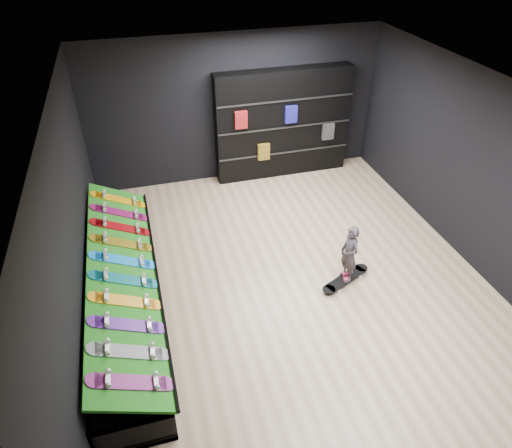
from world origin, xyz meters
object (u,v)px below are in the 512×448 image
object	(u,v)px
child	(348,264)
floor_skateboard	(345,280)
display_rack	(125,296)
back_shelving	(283,124)

from	to	relation	value
child	floor_skateboard	bearing A→B (deg)	0.00
display_rack	back_shelving	size ratio (longest dim) A/B	1.58
display_rack	back_shelving	distance (m)	4.91
floor_skateboard	child	distance (m)	0.33
floor_skateboard	child	world-z (taller)	child
display_rack	child	world-z (taller)	child
back_shelving	child	size ratio (longest dim) A/B	4.88
display_rack	child	bearing A→B (deg)	-6.29
back_shelving	child	world-z (taller)	back_shelving
display_rack	floor_skateboard	bearing A→B (deg)	-6.29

